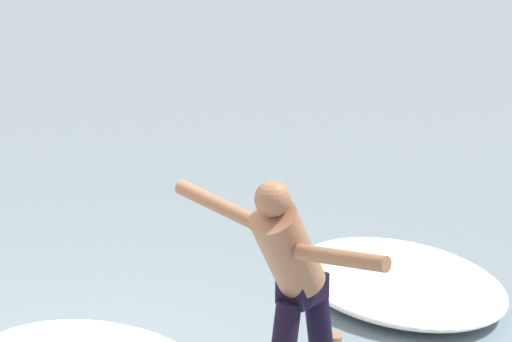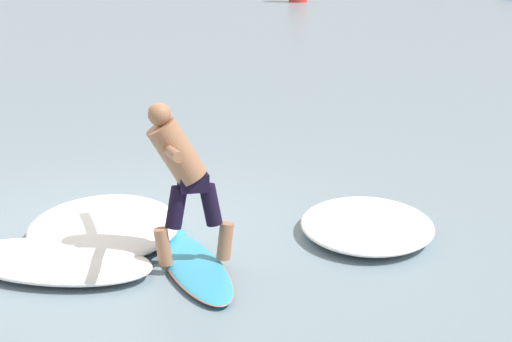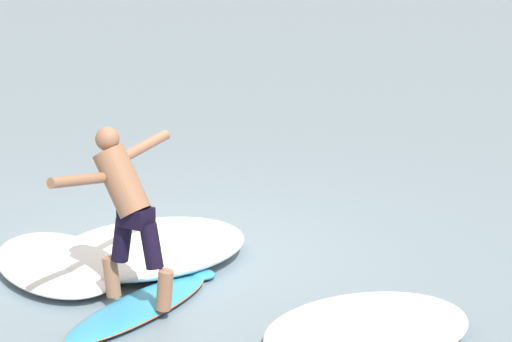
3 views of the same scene
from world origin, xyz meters
TOP-DOWN VIEW (x-y plane):
  - ground_plane at (0.00, 0.00)m, footprint 200.00×200.00m
  - surfboard at (1.42, -0.52)m, footprint 1.77×1.66m
  - surfer at (1.37, -0.62)m, footprint 1.11×1.12m
  - wave_foam_at_tail at (0.32, -1.18)m, footprint 2.10×1.45m
  - wave_foam_at_nose at (2.42, 1.19)m, footprint 2.06×2.27m
  - wave_foam_beside at (0.18, -0.30)m, footprint 2.36×2.52m

SIDE VIEW (x-z plane):
  - ground_plane at x=0.00m, z-range 0.00..0.00m
  - surfboard at x=1.42m, z-range -0.07..0.16m
  - wave_foam_at_tail at x=0.32m, z-range 0.00..0.19m
  - wave_foam_at_nose at x=2.42m, z-range 0.00..0.21m
  - wave_foam_beside at x=0.18m, z-range 0.00..0.29m
  - surfer at x=1.37m, z-range 0.22..1.72m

